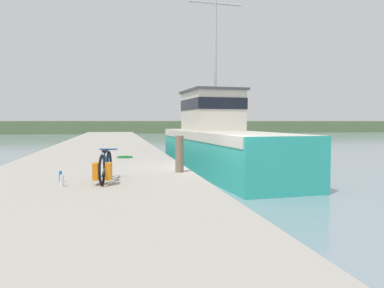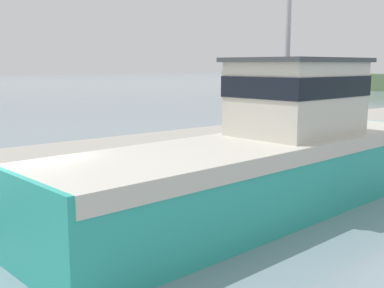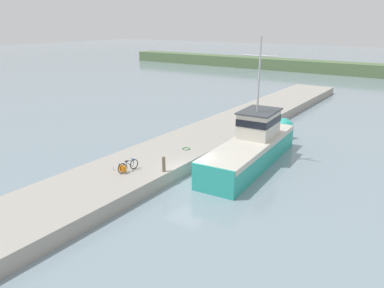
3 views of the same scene
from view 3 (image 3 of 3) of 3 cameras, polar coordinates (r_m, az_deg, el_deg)
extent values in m
plane|color=gray|center=(25.73, -0.54, -6.07)|extent=(320.00, 320.00, 0.00)
cube|color=#A39E93|center=(27.75, -7.05, -3.28)|extent=(5.84, 80.00, 0.96)
cube|color=teal|center=(29.01, 8.83, -1.37)|extent=(3.82, 12.61, 1.93)
cone|color=teal|center=(35.63, 13.32, 2.05)|extent=(1.98, 2.36, 1.84)
cube|color=beige|center=(28.76, 8.90, 0.08)|extent=(3.86, 12.37, 0.39)
cube|color=beige|center=(29.83, 10.14, 3.01)|extent=(2.62, 3.52, 1.95)
cube|color=black|center=(29.74, 10.18, 3.64)|extent=(2.67, 3.59, 0.55)
cube|color=#3D4247|center=(29.58, 10.25, 4.94)|extent=(2.83, 3.80, 0.12)
cylinder|color=#B2B2B7|center=(28.60, 10.21, 10.30)|extent=(0.14, 0.14, 5.57)
cylinder|color=#B2B2B7|center=(28.45, 10.36, 13.08)|extent=(2.71, 0.28, 0.10)
torus|color=black|center=(25.26, -10.61, -3.66)|extent=(0.15, 0.70, 0.70)
torus|color=black|center=(25.84, -8.82, -3.05)|extent=(0.15, 0.70, 0.70)
cylinder|color=navy|center=(25.38, -10.30, -3.72)|extent=(0.08, 0.35, 0.19)
cylinder|color=navy|center=(25.43, -9.94, -3.21)|extent=(0.05, 0.14, 0.53)
cylinder|color=navy|center=(25.31, -10.25, -3.14)|extent=(0.10, 0.46, 0.39)
cylinder|color=navy|center=(25.59, -9.48, -3.07)|extent=(0.12, 0.65, 0.53)
cylinder|color=navy|center=(25.52, -9.42, -2.50)|extent=(0.10, 0.53, 0.05)
cylinder|color=navy|center=(25.76, -8.89, -2.71)|extent=(0.05, 0.10, 0.35)
cylinder|color=navy|center=(25.66, -8.97, -2.26)|extent=(0.44, 0.10, 0.04)
cube|color=black|center=(25.34, -9.94, -2.58)|extent=(0.13, 0.25, 0.05)
cube|color=orange|center=(25.40, -10.71, -3.62)|extent=(0.16, 0.33, 0.38)
cube|color=orange|center=(25.19, -10.32, -3.78)|extent=(0.16, 0.33, 0.38)
cylinder|color=#756651|center=(25.13, -4.33, -3.08)|extent=(0.24, 0.24, 1.04)
torus|color=#197A2D|center=(29.57, -0.90, -0.73)|extent=(0.63, 0.63, 0.05)
cylinder|color=blue|center=(26.46, -11.05, -3.17)|extent=(0.07, 0.07, 0.26)
cylinder|color=silver|center=(25.94, -11.92, -3.67)|extent=(0.08, 0.08, 0.26)
camera|label=1|loc=(20.01, -27.87, -8.18)|focal=35.00mm
camera|label=2|loc=(17.54, 20.72, -5.70)|focal=45.00mm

